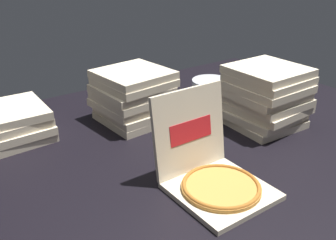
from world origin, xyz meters
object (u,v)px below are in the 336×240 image
pizza_stack_center_far (9,124)px  water_bottle_2 (232,83)px  pizza_stack_right_near (266,97)px  water_bottle_1 (173,91)px  pizza_stack_center_near (134,96)px  ice_bucket (211,90)px  water_bottle_0 (238,91)px  open_pizza_box (212,172)px

pizza_stack_center_far → water_bottle_2: 1.59m
pizza_stack_right_near → water_bottle_1: bearing=114.0°
pizza_stack_center_near → ice_bucket: size_ratio=1.70×
water_bottle_0 → pizza_stack_right_near: bearing=-108.2°
open_pizza_box → pizza_stack_center_near: size_ratio=1.03×
water_bottle_0 → open_pizza_box: bearing=-141.7°
ice_bucket → water_bottle_0: (0.10, -0.18, 0.03)m
pizza_stack_center_near → water_bottle_2: pizza_stack_center_near is taller
water_bottle_0 → water_bottle_2: size_ratio=1.00×
open_pizza_box → ice_bucket: open_pizza_box is taller
pizza_stack_right_near → water_bottle_2: 0.54m
pizza_stack_right_near → pizza_stack_center_near: size_ratio=0.96×
pizza_stack_center_near → water_bottle_0: 0.78m
pizza_stack_center_near → ice_bucket: (0.64, -0.03, -0.09)m
pizza_stack_right_near → pizza_stack_center_far: (-1.37, 0.74, -0.09)m
pizza_stack_center_near → water_bottle_2: bearing=-3.8°
open_pizza_box → pizza_stack_center_far: size_ratio=1.10×
pizza_stack_center_far → water_bottle_2: water_bottle_2 is taller
ice_bucket → water_bottle_0: size_ratio=1.27×
pizza_stack_center_near → pizza_stack_center_far: bearing=165.1°
ice_bucket → water_bottle_1: bearing=162.2°
open_pizza_box → pizza_stack_center_far: 1.25m
pizza_stack_center_far → water_bottle_0: 1.54m
open_pizza_box → pizza_stack_center_far: (-0.63, 1.08, 0.01)m
pizza_stack_center_far → water_bottle_0: bearing=-15.1°
pizza_stack_center_near → pizza_stack_right_near: bearing=-40.7°
water_bottle_1 → water_bottle_0: bearing=-35.0°
pizza_stack_right_near → open_pizza_box: bearing=-155.8°
open_pizza_box → ice_bucket: 1.13m
water_bottle_0 → water_bottle_2: bearing=60.7°
pizza_stack_center_near → water_bottle_2: 0.84m
open_pizza_box → ice_bucket: bearing=48.8°
water_bottle_0 → water_bottle_2: same height
pizza_stack_center_near → water_bottle_0: pizza_stack_center_near is taller
pizza_stack_center_far → open_pizza_box: bearing=-59.5°
water_bottle_2 → pizza_stack_right_near: bearing=-111.8°
pizza_stack_center_far → ice_bucket: (1.38, -0.22, -0.02)m
open_pizza_box → pizza_stack_right_near: (0.74, 0.33, 0.11)m
pizza_stack_right_near → water_bottle_1: pizza_stack_right_near is taller
open_pizza_box → water_bottle_0: open_pizza_box is taller
water_bottle_2 → pizza_stack_center_far: bearing=170.9°
pizza_stack_right_near → water_bottle_0: pizza_stack_right_near is taller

